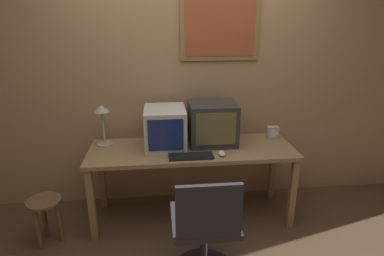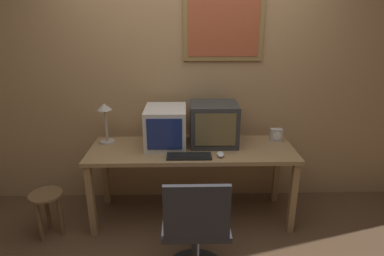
# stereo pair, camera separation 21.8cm
# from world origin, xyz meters

# --- Properties ---
(wall_back) EXTENTS (8.00, 0.08, 2.60)m
(wall_back) POSITION_xyz_m (0.00, 1.19, 1.31)
(wall_back) COLOR tan
(wall_back) RESTS_ON ground_plane
(desk) EXTENTS (1.87, 0.63, 0.72)m
(desk) POSITION_xyz_m (0.00, 0.76, 0.65)
(desk) COLOR #99754C
(desk) RESTS_ON ground_plane
(monitor_left) EXTENTS (0.37, 0.43, 0.37)m
(monitor_left) POSITION_xyz_m (-0.24, 0.83, 0.91)
(monitor_left) COLOR beige
(monitor_left) RESTS_ON desk
(monitor_right) EXTENTS (0.44, 0.38, 0.39)m
(monitor_right) POSITION_xyz_m (0.20, 0.87, 0.92)
(monitor_right) COLOR #333333
(monitor_right) RESTS_ON desk
(keyboard_main) EXTENTS (0.38, 0.13, 0.03)m
(keyboard_main) POSITION_xyz_m (-0.03, 0.55, 0.74)
(keyboard_main) COLOR black
(keyboard_main) RESTS_ON desk
(mouse_near_keyboard) EXTENTS (0.06, 0.11, 0.04)m
(mouse_near_keyboard) POSITION_xyz_m (0.24, 0.57, 0.74)
(mouse_near_keyboard) COLOR silver
(mouse_near_keyboard) RESTS_ON desk
(desk_clock) EXTENTS (0.11, 0.07, 0.12)m
(desk_clock) POSITION_xyz_m (0.82, 0.93, 0.79)
(desk_clock) COLOR #B7B2AD
(desk_clock) RESTS_ON desk
(desk_lamp) EXTENTS (0.14, 0.14, 0.39)m
(desk_lamp) POSITION_xyz_m (-0.81, 0.92, 1.00)
(desk_lamp) COLOR #B2A899
(desk_lamp) RESTS_ON desk
(office_chair) EXTENTS (0.49, 0.49, 0.88)m
(office_chair) POSITION_xyz_m (0.01, -0.06, 0.39)
(office_chair) COLOR black
(office_chair) RESTS_ON ground_plane
(side_stool) EXTENTS (0.28, 0.28, 0.42)m
(side_stool) POSITION_xyz_m (-1.28, 0.50, 0.31)
(side_stool) COLOR brown
(side_stool) RESTS_ON ground_plane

